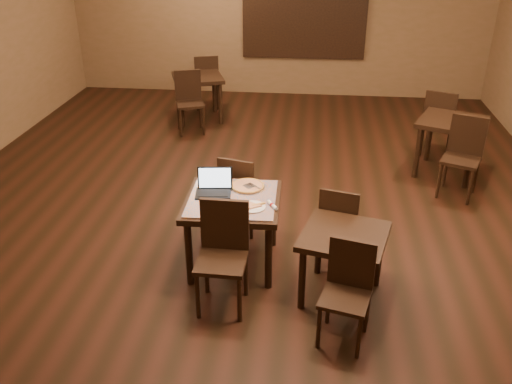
# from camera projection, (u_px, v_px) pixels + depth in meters

# --- Properties ---
(ground) EXTENTS (10.00, 10.00, 0.00)m
(ground) POSITION_uv_depth(u_px,v_px,m) (246.00, 214.00, 6.54)
(ground) COLOR black
(ground) RESTS_ON ground
(wall_back) EXTENTS (8.00, 0.02, 3.00)m
(wall_back) POSITION_uv_depth(u_px,v_px,m) (278.00, 16.00, 10.28)
(wall_back) COLOR brown
(wall_back) RESTS_ON ground
(mural) EXTENTS (2.34, 0.05, 1.64)m
(mural) POSITION_uv_depth(u_px,v_px,m) (304.00, 14.00, 10.17)
(mural) COLOR #255788
(mural) RESTS_ON wall_back
(tiled_table) EXTENTS (0.94, 0.94, 0.76)m
(tiled_table) POSITION_uv_depth(u_px,v_px,m) (233.00, 207.00, 5.32)
(tiled_table) COLOR black
(tiled_table) RESTS_ON ground
(chair_main_near) EXTENTS (0.45, 0.45, 1.01)m
(chair_main_near) POSITION_uv_depth(u_px,v_px,m) (223.00, 249.00, 4.82)
(chair_main_near) COLOR black
(chair_main_near) RESTS_ON ground
(chair_main_far) EXTENTS (0.49, 0.49, 0.93)m
(chair_main_far) POSITION_uv_depth(u_px,v_px,m) (239.00, 190.00, 5.93)
(chair_main_far) COLOR black
(chair_main_far) RESTS_ON ground
(laptop) EXTENTS (0.37, 0.31, 0.24)m
(laptop) POSITION_uv_depth(u_px,v_px,m) (214.00, 186.00, 5.36)
(laptop) COLOR black
(laptop) RESTS_ON tiled_table
(plate) EXTENTS (0.24, 0.24, 0.01)m
(plate) POSITION_uv_depth(u_px,v_px,m) (253.00, 207.00, 5.09)
(plate) COLOR white
(plate) RESTS_ON tiled_table
(pizza_slice) EXTENTS (0.24, 0.24, 0.02)m
(pizza_slice) POSITION_uv_depth(u_px,v_px,m) (253.00, 206.00, 5.08)
(pizza_slice) COLOR beige
(pizza_slice) RESTS_ON plate
(pizza_pan) EXTENTS (0.36, 0.36, 0.01)m
(pizza_pan) POSITION_uv_depth(u_px,v_px,m) (248.00, 187.00, 5.47)
(pizza_pan) COLOR silver
(pizza_pan) RESTS_ON tiled_table
(pizza_whole) EXTENTS (0.33, 0.33, 0.02)m
(pizza_whole) POSITION_uv_depth(u_px,v_px,m) (248.00, 186.00, 5.47)
(pizza_whole) COLOR beige
(pizza_whole) RESTS_ON pizza_pan
(spatula) EXTENTS (0.25, 0.25, 0.01)m
(spatula) POSITION_uv_depth(u_px,v_px,m) (249.00, 186.00, 5.44)
(spatula) COLOR silver
(spatula) RESTS_ON pizza_whole
(napkin_roll) EXTENTS (0.12, 0.16, 0.04)m
(napkin_roll) POSITION_uv_depth(u_px,v_px,m) (272.00, 205.00, 5.10)
(napkin_roll) COLOR white
(napkin_roll) RESTS_ON tiled_table
(other_table_a) EXTENTS (1.09, 1.09, 0.78)m
(other_table_a) POSITION_uv_depth(u_px,v_px,m) (452.00, 129.00, 7.28)
(other_table_a) COLOR black
(other_table_a) RESTS_ON ground
(other_table_a_chair_near) EXTENTS (0.57, 0.57, 1.01)m
(other_table_a_chair_near) POSITION_uv_depth(u_px,v_px,m) (463.00, 152.00, 6.79)
(other_table_a_chair_near) COLOR black
(other_table_a_chair_near) RESTS_ON ground
(other_table_a_chair_far) EXTENTS (0.57, 0.57, 1.01)m
(other_table_a_chair_far) POSITION_uv_depth(u_px,v_px,m) (439.00, 120.00, 7.85)
(other_table_a_chair_far) COLOR black
(other_table_a_chair_far) RESTS_ON ground
(other_table_b) EXTENTS (1.04, 1.04, 0.77)m
(other_table_b) POSITION_uv_depth(u_px,v_px,m) (198.00, 83.00, 9.30)
(other_table_b) COLOR black
(other_table_b) RESTS_ON ground
(other_table_b_chair_near) EXTENTS (0.55, 0.55, 0.99)m
(other_table_b_chair_near) POSITION_uv_depth(u_px,v_px,m) (189.00, 98.00, 8.82)
(other_table_b_chair_near) COLOR black
(other_table_b_chair_near) RESTS_ON ground
(other_table_b_chair_far) EXTENTS (0.55, 0.55, 0.99)m
(other_table_b_chair_far) POSITION_uv_depth(u_px,v_px,m) (206.00, 79.00, 9.84)
(other_table_b_chair_far) COLOR black
(other_table_b_chair_far) RESTS_ON ground
(other_table_c) EXTENTS (0.89, 0.89, 0.69)m
(other_table_c) POSITION_uv_depth(u_px,v_px,m) (344.00, 245.00, 4.88)
(other_table_c) COLOR black
(other_table_c) RESTS_ON ground
(other_table_c_chair_near) EXTENTS (0.47, 0.47, 0.89)m
(other_table_c_chair_near) POSITION_uv_depth(u_px,v_px,m) (348.00, 286.00, 4.45)
(other_table_c_chair_near) COLOR black
(other_table_c_chair_near) RESTS_ON ground
(other_table_c_chair_far) EXTENTS (0.47, 0.47, 0.89)m
(other_table_c_chair_far) POSITION_uv_depth(u_px,v_px,m) (339.00, 222.00, 5.37)
(other_table_c_chair_far) COLOR black
(other_table_c_chair_far) RESTS_ON ground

